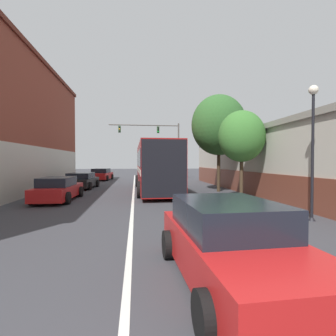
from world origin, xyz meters
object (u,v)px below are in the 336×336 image
street_tree_near (242,136)px  street_lamp (313,139)px  traffic_signal_gantry (159,139)px  parked_car_left_far (82,181)px  parked_car_left_mid (101,175)px  bus (155,165)px  parked_car_left_near (58,189)px  street_tree_far (219,125)px  hatchback_foreground (231,244)px

street_tree_near → street_lamp: bearing=-85.5°
traffic_signal_gantry → parked_car_left_far: bearing=-125.6°
parked_car_left_mid → traffic_signal_gantry: traffic_signal_gantry is taller
bus → street_tree_near: bearing=-137.4°
parked_car_left_mid → street_tree_near: size_ratio=0.91×
bus → parked_car_left_near: (-5.72, -3.95, -1.28)m
traffic_signal_gantry → street_tree_near: 18.00m
street_lamp → street_tree_far: size_ratio=0.71×
hatchback_foreground → street_lamp: size_ratio=0.91×
bus → traffic_signal_gantry: bearing=-6.6°
bus → parked_car_left_mid: bearing=23.3°
parked_car_left_near → traffic_signal_gantry: traffic_signal_gantry is taller
parked_car_left_mid → street_tree_far: size_ratio=0.66×
parked_car_left_near → street_tree_far: 11.53m
hatchback_foreground → parked_car_left_near: bearing=27.0°
bus → hatchback_foreground: 14.67m
bus → parked_car_left_near: size_ratio=2.41×
hatchback_foreground → parked_car_left_near: 12.24m
parked_car_left_far → hatchback_foreground: bearing=-157.1°
bus → traffic_signal_gantry: (1.35, 12.79, 3.08)m
bus → street_tree_far: size_ratio=1.61×
parked_car_left_far → street_lamp: (10.78, -13.09, 2.38)m
parked_car_left_near → street_tree_near: size_ratio=0.92×
parked_car_left_near → parked_car_left_mid: bearing=0.0°
parked_car_left_near → street_lamp: bearing=-119.7°
parked_car_left_mid → traffic_signal_gantry: size_ratio=0.54×
bus → parked_car_left_near: 7.07m
hatchback_foreground → street_tree_near: 11.04m
parked_car_left_near → parked_car_left_far: size_ratio=1.02×
bus → street_lamp: street_lamp is taller
parked_car_left_near → street_lamp: 12.67m
street_tree_far → parked_car_left_near: bearing=-162.8°
parked_car_left_near → parked_car_left_far: 6.74m
parked_car_left_mid → hatchback_foreground: bearing=-161.8°
traffic_signal_gantry → street_tree_far: street_tree_far is taller
bus → street_lamp: (4.98, -10.30, 1.09)m
bus → parked_car_left_mid: 13.52m
parked_car_left_mid → street_tree_near: bearing=-143.6°
hatchback_foreground → parked_car_left_mid: bearing=9.6°
parked_car_left_near → street_tree_near: bearing=-94.1°
parked_car_left_far → street_tree_near: size_ratio=0.90×
street_tree_far → parked_car_left_mid: bearing=127.4°
parked_car_left_mid → traffic_signal_gantry: 8.08m
parked_car_left_near → street_lamp: street_lamp is taller
hatchback_foreground → parked_car_left_far: (-6.07, 17.40, -0.07)m
traffic_signal_gantry → street_lamp: bearing=-81.1°
parked_car_left_near → street_tree_near: street_tree_near is taller
parked_car_left_mid → street_tree_far: (9.98, -13.07, 4.15)m
parked_car_left_near → parked_car_left_mid: 16.26m
parked_car_left_mid → traffic_signal_gantry: bearing=-79.7°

